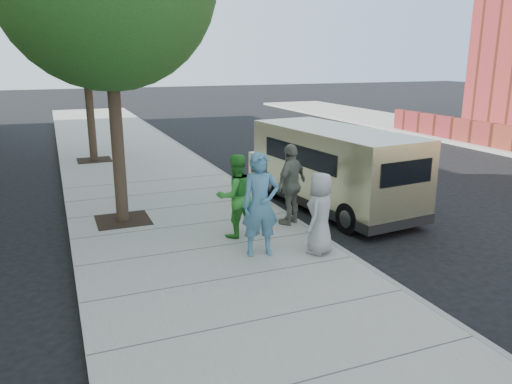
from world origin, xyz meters
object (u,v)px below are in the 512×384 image
(tree_far, at_px, (84,25))
(van, at_px, (331,166))
(parking_meter, at_px, (259,181))
(person_officer, at_px, (260,205))
(person_green_shirt, at_px, (236,196))
(person_striped_polo, at_px, (291,184))
(person_gray_shirt, at_px, (320,213))

(tree_far, bearing_deg, van, -57.33)
(tree_far, height_order, parking_meter, tree_far)
(parking_meter, distance_m, person_officer, 1.12)
(person_green_shirt, bearing_deg, person_officer, 87.80)
(person_green_shirt, xyz_separation_m, person_striped_polo, (1.43, 0.32, 0.04))
(van, distance_m, person_green_shirt, 3.49)
(person_gray_shirt, bearing_deg, van, -164.60)
(person_green_shirt, relative_size, person_striped_polo, 0.96)
(person_officer, bearing_deg, parking_meter, 76.30)
(person_officer, xyz_separation_m, person_green_shirt, (-0.08, 1.13, -0.11))
(person_officer, distance_m, person_green_shirt, 1.14)
(person_gray_shirt, height_order, person_striped_polo, person_striped_polo)
(person_green_shirt, height_order, person_striped_polo, person_striped_polo)
(person_officer, bearing_deg, van, 48.39)
(person_green_shirt, bearing_deg, person_gray_shirt, 122.35)
(tree_far, bearing_deg, person_officer, -78.88)
(tree_far, distance_m, person_gray_shirt, 12.16)
(parking_meter, height_order, person_green_shirt, person_green_shirt)
(tree_far, xyz_separation_m, person_gray_shirt, (3.20, -11.05, -3.95))
(person_officer, bearing_deg, tree_far, 108.73)
(parking_meter, distance_m, van, 3.12)
(parking_meter, bearing_deg, tree_far, 125.85)
(parking_meter, relative_size, van, 0.28)
(van, xyz_separation_m, person_officer, (-3.07, -2.64, 0.04))
(person_green_shirt, distance_m, person_striped_polo, 1.46)
(person_green_shirt, xyz_separation_m, person_gray_shirt, (1.17, -1.47, -0.09))
(van, xyz_separation_m, person_gray_shirt, (-1.97, -2.99, -0.16))
(tree_far, xyz_separation_m, person_striped_polo, (3.45, -9.27, -3.82))
(person_officer, distance_m, person_gray_shirt, 1.16)
(parking_meter, distance_m, person_striped_polo, 1.07)
(parking_meter, height_order, person_gray_shirt, parking_meter)
(tree_far, height_order, person_gray_shirt, tree_far)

